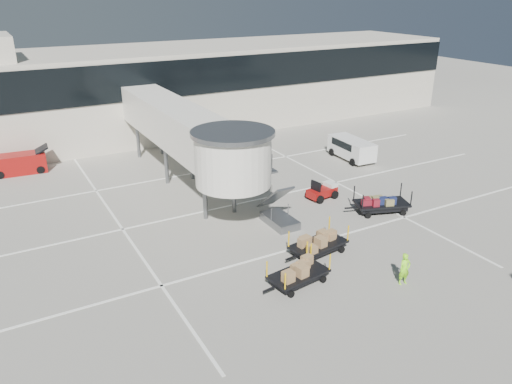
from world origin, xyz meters
TOP-DOWN VIEW (x-y plane):
  - ground at (0.00, 0.00)m, footprint 140.00×140.00m
  - lane_markings at (-0.67, 9.33)m, footprint 40.00×30.00m
  - terminal at (-0.35, 29.94)m, footprint 64.00×12.11m
  - jet_bridge at (-3.97, 12.26)m, footprint 5.70×20.40m
  - baggage_tug at (3.32, 7.06)m, footprint 2.25×1.62m
  - suitcase_cart at (5.29, 3.40)m, footprint 4.20×2.69m
  - box_cart_near at (-1.60, 0.90)m, footprint 3.98×2.03m
  - box_cart_far at (-4.21, -1.06)m, footprint 3.76×1.90m
  - ground_worker at (0.42, -3.57)m, footprint 0.64×0.47m
  - minivan at (10.45, 12.89)m, footprint 2.20×4.61m
  - belt_loader at (-14.25, 22.62)m, footprint 4.27×1.94m

SIDE VIEW (x-z plane):
  - ground at x=0.00m, z-range 0.00..0.00m
  - lane_markings at x=-0.67m, z-range 0.00..0.02m
  - baggage_tug at x=3.32m, z-range -0.19..1.20m
  - box_cart_far at x=-4.21m, z-range -0.17..1.27m
  - suitcase_cart at x=5.29m, z-range -0.21..1.41m
  - box_cart_near at x=-1.60m, z-range -0.15..1.38m
  - belt_loader at x=-14.25m, z-range -0.24..1.77m
  - ground_worker at x=0.42m, z-range 0.00..1.65m
  - minivan at x=10.45m, z-range 0.17..1.88m
  - terminal at x=-0.35m, z-range -3.49..11.71m
  - jet_bridge at x=-3.97m, z-range 1.27..7.30m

